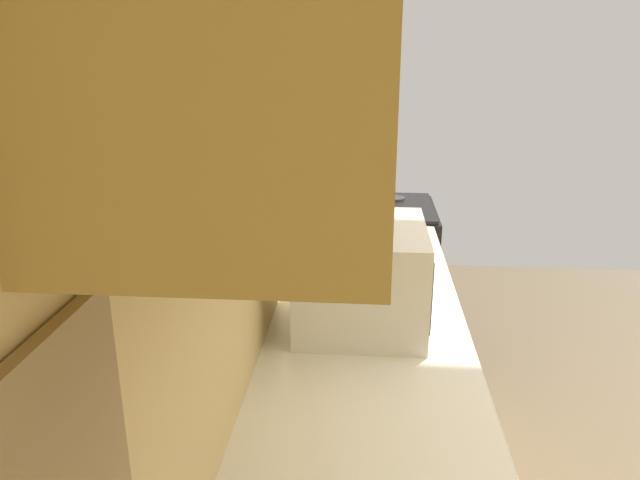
% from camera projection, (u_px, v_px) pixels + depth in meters
% --- Properties ---
extents(wall_back, '(3.90, 0.12, 2.79)m').
position_uv_depth(wall_back, '(240.00, 176.00, 1.69)').
color(wall_back, '#DEBC7A').
rests_on(wall_back, ground_plane).
extents(oven_range, '(0.60, 0.69, 1.07)m').
position_uv_depth(oven_range, '(371.00, 282.00, 3.38)').
color(oven_range, black).
rests_on(oven_range, ground_plane).
extents(microwave, '(0.46, 0.41, 0.32)m').
position_uv_depth(microwave, '(362.00, 275.00, 1.90)').
color(microwave, white).
rests_on(microwave, counter_run).
extents(bowl, '(0.16, 0.16, 0.05)m').
position_uv_depth(bowl, '(382.00, 237.00, 2.70)').
color(bowl, '#4C8CBF').
rests_on(bowl, counter_run).
extents(kettle, '(0.18, 0.13, 0.15)m').
position_uv_depth(kettle, '(384.00, 252.00, 2.39)').
color(kettle, '#B7BABF').
rests_on(kettle, counter_run).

